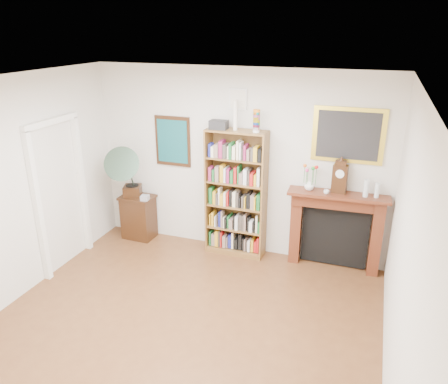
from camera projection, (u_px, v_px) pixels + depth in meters
name	position (u px, v px, depth m)	size (l,w,h in m)	color
room	(160.00, 233.00, 4.32)	(4.51, 5.01, 2.81)	#55301A
door_casing	(59.00, 183.00, 6.11)	(0.08, 1.02, 2.17)	white
teal_poster	(173.00, 141.00, 6.74)	(0.58, 0.04, 0.78)	black
small_picture	(238.00, 99.00, 6.16)	(0.26, 0.04, 0.30)	white
gilt_painting	(348.00, 135.00, 5.82)	(0.95, 0.04, 0.75)	yellow
bookshelf	(236.00, 187.00, 6.46)	(0.90, 0.33, 2.23)	brown
side_cabinet	(139.00, 217.00, 7.21)	(0.54, 0.39, 0.73)	black
fireplace	(336.00, 223.00, 6.21)	(1.39, 0.40, 1.16)	#4F2412
gramophone	(126.00, 169.00, 6.81)	(0.74, 0.82, 0.89)	black
cd_stack	(145.00, 198.00, 6.91)	(0.12, 0.12, 0.08)	#BABAC7
mantel_clock	(340.00, 177.00, 5.94)	(0.21, 0.13, 0.46)	black
flower_vase	(309.00, 185.00, 6.10)	(0.14, 0.14, 0.15)	silver
teacup	(326.00, 192.00, 5.96)	(0.08, 0.08, 0.06)	white
bottle_left	(366.00, 188.00, 5.84)	(0.07, 0.07, 0.24)	silver
bottle_right	(377.00, 190.00, 5.82)	(0.06, 0.06, 0.20)	silver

